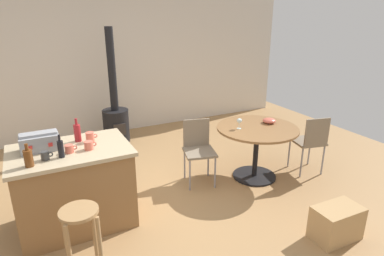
{
  "coord_description": "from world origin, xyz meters",
  "views": [
    {
      "loc": [
        -1.11,
        -3.19,
        2.23
      ],
      "look_at": [
        0.58,
        0.12,
        0.91
      ],
      "focal_mm": 31.01,
      "sensor_mm": 36.0,
      "label": 1
    }
  ],
  "objects_px": {
    "folding_chair_near": "(311,140)",
    "cup_0": "(89,145)",
    "bottle_0": "(61,149)",
    "cup_1": "(45,156)",
    "toolbox": "(40,142)",
    "cup_2": "(90,137)",
    "serving_bowl": "(269,121)",
    "cardboard_box": "(336,223)",
    "dining_table": "(257,139)",
    "cup_3": "(69,149)",
    "bottle_2": "(77,133)",
    "bottle_1": "(28,158)",
    "wooden_stool": "(81,229)",
    "folding_chair_far": "(198,147)",
    "wood_stove": "(116,118)",
    "wine_glass": "(239,121)",
    "kitchen_island": "(75,187)"
  },
  "relations": [
    {
      "from": "folding_chair_near",
      "to": "cup_0",
      "type": "distance_m",
      "value": 3.01
    },
    {
      "from": "bottle_0",
      "to": "cup_1",
      "type": "bearing_deg",
      "value": 177.09
    },
    {
      "from": "folding_chair_near",
      "to": "toolbox",
      "type": "bearing_deg",
      "value": 173.98
    },
    {
      "from": "cup_2",
      "to": "serving_bowl",
      "type": "relative_size",
      "value": 0.68
    },
    {
      "from": "cup_1",
      "to": "cardboard_box",
      "type": "xyz_separation_m",
      "value": [
        2.56,
        -1.3,
        -0.75
      ]
    },
    {
      "from": "dining_table",
      "to": "cup_3",
      "type": "height_order",
      "value": "cup_3"
    },
    {
      "from": "bottle_2",
      "to": "bottle_1",
      "type": "bearing_deg",
      "value": -138.65
    },
    {
      "from": "wooden_stool",
      "to": "folding_chair_far",
      "type": "distance_m",
      "value": 2.04
    },
    {
      "from": "dining_table",
      "to": "cardboard_box",
      "type": "bearing_deg",
      "value": -93.17
    },
    {
      "from": "cup_2",
      "to": "cup_3",
      "type": "height_order",
      "value": "cup_2"
    },
    {
      "from": "wooden_stool",
      "to": "wood_stove",
      "type": "distance_m",
      "value": 3.09
    },
    {
      "from": "bottle_0",
      "to": "serving_bowl",
      "type": "xyz_separation_m",
      "value": [
        2.75,
        0.24,
        -0.2
      ]
    },
    {
      "from": "folding_chair_far",
      "to": "bottle_1",
      "type": "xyz_separation_m",
      "value": [
        -2.02,
        -0.51,
        0.47
      ]
    },
    {
      "from": "cup_1",
      "to": "cup_2",
      "type": "distance_m",
      "value": 0.55
    },
    {
      "from": "cup_2",
      "to": "cup_3",
      "type": "distance_m",
      "value": 0.32
    },
    {
      "from": "bottle_1",
      "to": "bottle_2",
      "type": "relative_size",
      "value": 0.86
    },
    {
      "from": "wood_stove",
      "to": "bottle_1",
      "type": "height_order",
      "value": "wood_stove"
    },
    {
      "from": "wood_stove",
      "to": "wine_glass",
      "type": "xyz_separation_m",
      "value": [
        1.16,
        -1.99,
        0.37
      ]
    },
    {
      "from": "bottle_1",
      "to": "folding_chair_far",
      "type": "bearing_deg",
      "value": 14.3
    },
    {
      "from": "cup_0",
      "to": "wine_glass",
      "type": "bearing_deg",
      "value": 4.78
    },
    {
      "from": "bottle_1",
      "to": "wine_glass",
      "type": "distance_m",
      "value": 2.55
    },
    {
      "from": "folding_chair_far",
      "to": "bottle_0",
      "type": "xyz_separation_m",
      "value": [
        -1.73,
        -0.44,
        0.48
      ]
    },
    {
      "from": "wine_glass",
      "to": "bottle_1",
      "type": "bearing_deg",
      "value": -172.84
    },
    {
      "from": "bottle_0",
      "to": "bottle_1",
      "type": "relative_size",
      "value": 1.05
    },
    {
      "from": "wood_stove",
      "to": "cup_1",
      "type": "relative_size",
      "value": 18.12
    },
    {
      "from": "cup_0",
      "to": "dining_table",
      "type": "bearing_deg",
      "value": 2.45
    },
    {
      "from": "folding_chair_near",
      "to": "cup_0",
      "type": "relative_size",
      "value": 6.88
    },
    {
      "from": "dining_table",
      "to": "cup_2",
      "type": "distance_m",
      "value": 2.2
    },
    {
      "from": "folding_chair_near",
      "to": "cardboard_box",
      "type": "relative_size",
      "value": 1.75
    },
    {
      "from": "kitchen_island",
      "to": "cardboard_box",
      "type": "height_order",
      "value": "kitchen_island"
    },
    {
      "from": "bottle_1",
      "to": "toolbox",
      "type": "bearing_deg",
      "value": 72.21
    },
    {
      "from": "toolbox",
      "to": "cardboard_box",
      "type": "height_order",
      "value": "toolbox"
    },
    {
      "from": "toolbox",
      "to": "cardboard_box",
      "type": "bearing_deg",
      "value": -31.49
    },
    {
      "from": "kitchen_island",
      "to": "serving_bowl",
      "type": "relative_size",
      "value": 6.67
    },
    {
      "from": "folding_chair_near",
      "to": "wine_glass",
      "type": "bearing_deg",
      "value": 162.68
    },
    {
      "from": "cardboard_box",
      "to": "folding_chair_far",
      "type": "bearing_deg",
      "value": 111.43
    },
    {
      "from": "dining_table",
      "to": "cup_2",
      "type": "relative_size",
      "value": 8.9
    },
    {
      "from": "kitchen_island",
      "to": "folding_chair_near",
      "type": "xyz_separation_m",
      "value": [
        3.16,
        -0.26,
        0.06
      ]
    },
    {
      "from": "kitchen_island",
      "to": "wood_stove",
      "type": "height_order",
      "value": "wood_stove"
    },
    {
      "from": "wooden_stool",
      "to": "folding_chair_near",
      "type": "distance_m",
      "value": 3.28
    },
    {
      "from": "kitchen_island",
      "to": "wooden_stool",
      "type": "height_order",
      "value": "kitchen_island"
    },
    {
      "from": "folding_chair_near",
      "to": "bottle_1",
      "type": "distance_m",
      "value": 3.57
    },
    {
      "from": "cup_2",
      "to": "serving_bowl",
      "type": "distance_m",
      "value": 2.43
    },
    {
      "from": "bottle_2",
      "to": "cup_1",
      "type": "distance_m",
      "value": 0.5
    },
    {
      "from": "bottle_2",
      "to": "cup_2",
      "type": "height_order",
      "value": "bottle_2"
    },
    {
      "from": "wood_stove",
      "to": "folding_chair_far",
      "type": "bearing_deg",
      "value": -70.04
    },
    {
      "from": "folding_chair_near",
      "to": "wood_stove",
      "type": "relative_size",
      "value": 0.43
    },
    {
      "from": "bottle_0",
      "to": "bottle_1",
      "type": "height_order",
      "value": "bottle_0"
    },
    {
      "from": "cardboard_box",
      "to": "dining_table",
      "type": "bearing_deg",
      "value": 86.83
    },
    {
      "from": "bottle_1",
      "to": "wine_glass",
      "type": "height_order",
      "value": "bottle_1"
    }
  ]
}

